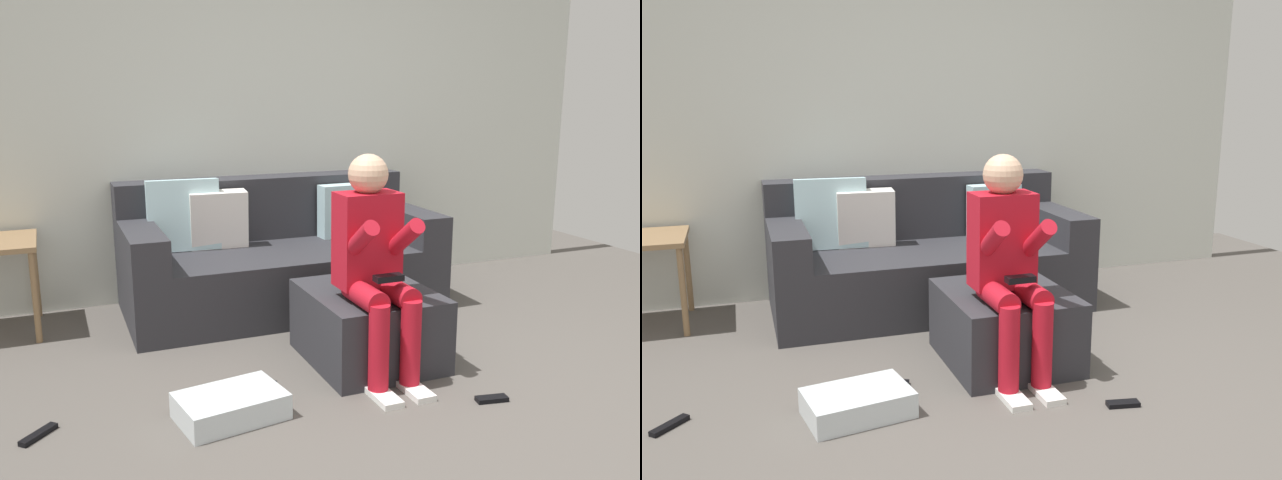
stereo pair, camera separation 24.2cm
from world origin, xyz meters
The scene contains 9 objects.
ground_plane centered at (0.00, 0.00, 0.00)m, with size 6.29×6.29×0.00m, color #544F49.
wall_back centered at (0.00, 2.39, 1.28)m, with size 4.84×0.10×2.57m, color silver.
couch_sectional centered at (-0.26, 1.94, 0.32)m, with size 2.00×0.95×0.86m.
ottoman centered at (-0.11, 0.85, 0.19)m, with size 0.63×0.72×0.39m, color #2D2D33.
person_seated centered at (-0.17, 0.68, 0.62)m, with size 0.31×0.58×1.11m.
storage_bin centered at (-0.96, 0.49, 0.06)m, with size 0.45×0.30×0.12m, color silver.
remote_near_ottoman centered at (0.20, 0.19, 0.01)m, with size 0.15×0.05×0.02m, color black.
remote_by_storage_bin centered at (-0.76, 0.74, 0.01)m, with size 0.18×0.05×0.02m, color black.
remote_under_side_table centered at (-1.74, 0.64, 0.01)m, with size 0.18×0.04×0.02m, color black.
Camera 1 is at (-1.62, -2.14, 1.41)m, focal length 37.52 mm.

